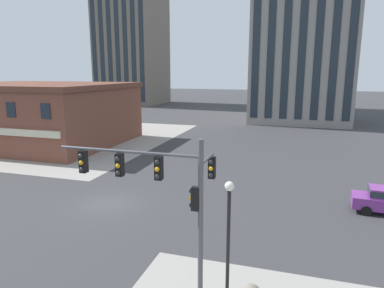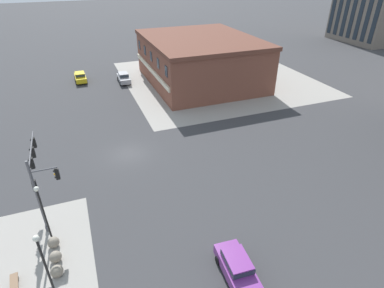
{
  "view_description": "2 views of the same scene",
  "coord_description": "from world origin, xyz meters",
  "px_view_note": "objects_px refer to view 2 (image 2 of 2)",
  "views": [
    {
      "loc": [
        12.25,
        -19.8,
        8.9
      ],
      "look_at": [
        5.04,
        3.62,
        3.81
      ],
      "focal_mm": 32.5,
      "sensor_mm": 36.0,
      "label": 1
    },
    {
      "loc": [
        29.85,
        -3.91,
        18.5
      ],
      "look_at": [
        8.34,
        4.34,
        4.94
      ],
      "focal_mm": 29.37,
      "sensor_mm": 36.0,
      "label": 2
    }
  ],
  "objects_px": {
    "traffic_signal_main": "(38,176)",
    "car_cross_westbound": "(124,77)",
    "bollard_sphere_curb_c": "(57,271)",
    "bollard_sphere_curb_b": "(56,257)",
    "bench_near_signal": "(15,285)",
    "street_lamp_mid_sidewalk": "(45,265)",
    "bollard_sphere_curb_a": "(53,242)",
    "car_cross_eastbound": "(80,77)",
    "car_main_northbound_near": "(237,267)",
    "street_lamp_corner_near": "(42,207)"
  },
  "relations": [
    {
      "from": "car_main_northbound_near",
      "to": "car_cross_eastbound",
      "type": "distance_m",
      "value": 45.24
    },
    {
      "from": "traffic_signal_main",
      "to": "car_main_northbound_near",
      "type": "relative_size",
      "value": 1.45
    },
    {
      "from": "bollard_sphere_curb_c",
      "to": "bollard_sphere_curb_b",
      "type": "bearing_deg",
      "value": -176.76
    },
    {
      "from": "traffic_signal_main",
      "to": "car_cross_westbound",
      "type": "distance_m",
      "value": 33.58
    },
    {
      "from": "bollard_sphere_curb_b",
      "to": "bollard_sphere_curb_c",
      "type": "relative_size",
      "value": 1.0
    },
    {
      "from": "traffic_signal_main",
      "to": "car_cross_eastbound",
      "type": "distance_m",
      "value": 34.8
    },
    {
      "from": "bench_near_signal",
      "to": "street_lamp_mid_sidewalk",
      "type": "relative_size",
      "value": 0.31
    },
    {
      "from": "street_lamp_mid_sidewalk",
      "to": "bollard_sphere_curb_a",
      "type": "bearing_deg",
      "value": -177.07
    },
    {
      "from": "bollard_sphere_curb_a",
      "to": "bollard_sphere_curb_b",
      "type": "bearing_deg",
      "value": 5.18
    },
    {
      "from": "bollard_sphere_curb_c",
      "to": "car_main_northbound_near",
      "type": "distance_m",
      "value": 12.12
    },
    {
      "from": "traffic_signal_main",
      "to": "bollard_sphere_curb_a",
      "type": "xyz_separation_m",
      "value": [
        3.25,
        0.29,
        -3.92
      ]
    },
    {
      "from": "bollard_sphere_curb_b",
      "to": "car_cross_westbound",
      "type": "height_order",
      "value": "car_cross_westbound"
    },
    {
      "from": "car_cross_westbound",
      "to": "bollard_sphere_curb_b",
      "type": "bearing_deg",
      "value": -17.62
    },
    {
      "from": "street_lamp_corner_near",
      "to": "car_cross_westbound",
      "type": "height_order",
      "value": "street_lamp_corner_near"
    },
    {
      "from": "car_cross_westbound",
      "to": "traffic_signal_main",
      "type": "bearing_deg",
      "value": -20.74
    },
    {
      "from": "traffic_signal_main",
      "to": "street_lamp_mid_sidewalk",
      "type": "xyz_separation_m",
      "value": [
        8.32,
        0.55,
        -0.61
      ]
    },
    {
      "from": "bench_near_signal",
      "to": "car_main_northbound_near",
      "type": "height_order",
      "value": "car_main_northbound_near"
    },
    {
      "from": "traffic_signal_main",
      "to": "car_cross_westbound",
      "type": "xyz_separation_m",
      "value": [
        -31.24,
        11.83,
        -3.42
      ]
    },
    {
      "from": "bollard_sphere_curb_b",
      "to": "car_main_northbound_near",
      "type": "xyz_separation_m",
      "value": [
        5.71,
        11.35,
        0.5
      ]
    },
    {
      "from": "car_main_northbound_near",
      "to": "car_cross_eastbound",
      "type": "relative_size",
      "value": 1.02
    },
    {
      "from": "car_main_northbound_near",
      "to": "street_lamp_mid_sidewalk",
      "type": "bearing_deg",
      "value": -100.58
    },
    {
      "from": "bollard_sphere_curb_b",
      "to": "traffic_signal_main",
      "type": "bearing_deg",
      "value": -174.92
    },
    {
      "from": "bollard_sphere_curb_b",
      "to": "bollard_sphere_curb_c",
      "type": "height_order",
      "value": "same"
    },
    {
      "from": "car_cross_eastbound",
      "to": "car_cross_westbound",
      "type": "relative_size",
      "value": 1.0
    },
    {
      "from": "bench_near_signal",
      "to": "street_lamp_mid_sidewalk",
      "type": "distance_m",
      "value": 4.85
    },
    {
      "from": "street_lamp_mid_sidewalk",
      "to": "car_cross_westbound",
      "type": "distance_m",
      "value": 41.23
    },
    {
      "from": "traffic_signal_main",
      "to": "street_lamp_mid_sidewalk",
      "type": "height_order",
      "value": "traffic_signal_main"
    },
    {
      "from": "traffic_signal_main",
      "to": "street_lamp_corner_near",
      "type": "xyz_separation_m",
      "value": [
        2.34,
        0.1,
        -1.17
      ]
    },
    {
      "from": "bollard_sphere_curb_a",
      "to": "street_lamp_corner_near",
      "type": "relative_size",
      "value": 0.17
    },
    {
      "from": "street_lamp_mid_sidewalk",
      "to": "car_cross_eastbound",
      "type": "bearing_deg",
      "value": 174.24
    },
    {
      "from": "traffic_signal_main",
      "to": "car_cross_eastbound",
      "type": "bearing_deg",
      "value": 171.96
    },
    {
      "from": "bench_near_signal",
      "to": "car_cross_westbound",
      "type": "height_order",
      "value": "car_cross_westbound"
    },
    {
      "from": "car_cross_eastbound",
      "to": "bollard_sphere_curb_a",
      "type": "bearing_deg",
      "value": -6.92
    },
    {
      "from": "bollard_sphere_curb_a",
      "to": "car_main_northbound_near",
      "type": "distance_m",
      "value": 13.54
    },
    {
      "from": "traffic_signal_main",
      "to": "car_cross_westbound",
      "type": "height_order",
      "value": "traffic_signal_main"
    },
    {
      "from": "traffic_signal_main",
      "to": "bench_near_signal",
      "type": "height_order",
      "value": "traffic_signal_main"
    },
    {
      "from": "bench_near_signal",
      "to": "car_cross_eastbound",
      "type": "height_order",
      "value": "car_cross_eastbound"
    },
    {
      "from": "bollard_sphere_curb_a",
      "to": "bench_near_signal",
      "type": "relative_size",
      "value": 0.46
    },
    {
      "from": "car_main_northbound_near",
      "to": "bench_near_signal",
      "type": "bearing_deg",
      "value": -107.31
    },
    {
      "from": "traffic_signal_main",
      "to": "bollard_sphere_curb_a",
      "type": "distance_m",
      "value": 5.1
    },
    {
      "from": "traffic_signal_main",
      "to": "street_lamp_mid_sidewalk",
      "type": "relative_size",
      "value": 1.09
    },
    {
      "from": "bollard_sphere_curb_b",
      "to": "street_lamp_corner_near",
      "type": "distance_m",
      "value": 3.64
    },
    {
      "from": "car_cross_eastbound",
      "to": "street_lamp_mid_sidewalk",
      "type": "bearing_deg",
      "value": -5.76
    },
    {
      "from": "bollard_sphere_curb_b",
      "to": "street_lamp_corner_near",
      "type": "height_order",
      "value": "street_lamp_corner_near"
    },
    {
      "from": "bollard_sphere_curb_a",
      "to": "street_lamp_corner_near",
      "type": "bearing_deg",
      "value": -168.32
    },
    {
      "from": "bollard_sphere_curb_a",
      "to": "car_cross_eastbound",
      "type": "xyz_separation_m",
      "value": [
        -37.54,
        4.56,
        0.5
      ]
    },
    {
      "from": "bench_near_signal",
      "to": "car_main_northbound_near",
      "type": "relative_size",
      "value": 0.41
    },
    {
      "from": "bollard_sphere_curb_c",
      "to": "bench_near_signal",
      "type": "relative_size",
      "value": 0.46
    },
    {
      "from": "car_main_northbound_near",
      "to": "car_cross_westbound",
      "type": "relative_size",
      "value": 1.02
    },
    {
      "from": "traffic_signal_main",
      "to": "street_lamp_mid_sidewalk",
      "type": "distance_m",
      "value": 8.36
    }
  ]
}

